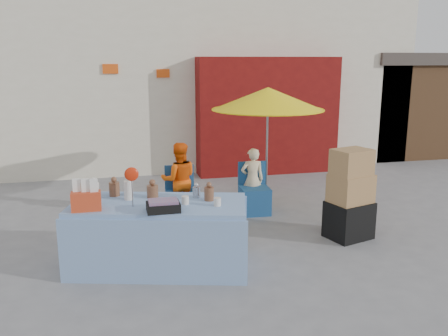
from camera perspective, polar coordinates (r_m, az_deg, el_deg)
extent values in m
plane|color=slate|center=(6.58, -1.69, -9.83)|extent=(80.00, 80.00, 0.00)
cube|color=silver|center=(13.00, -8.10, 11.52)|extent=(12.00, 5.00, 4.50)
cube|color=maroon|center=(10.77, 5.29, 6.25)|extent=(3.20, 0.60, 2.60)
cube|color=#4C331E|center=(14.28, 19.62, 6.80)|extent=(2.60, 3.00, 2.40)
cube|color=#3F3833|center=(14.21, 20.04, 12.21)|extent=(2.80, 3.20, 0.30)
cube|color=#DB4D12|center=(10.42, -13.51, 11.53)|extent=(0.32, 0.04, 0.20)
cube|color=#DB4D12|center=(10.48, -7.35, 11.23)|extent=(0.28, 0.04, 0.18)
cube|color=#80A0CC|center=(6.00, -7.75, -7.96)|extent=(2.29, 1.46, 0.84)
cube|color=#80A0CC|center=(5.56, -8.57, -10.02)|extent=(2.11, 0.59, 0.78)
cube|color=#80A0CC|center=(6.46, -7.04, -6.64)|extent=(2.11, 0.59, 0.78)
cylinder|color=white|center=(6.18, -15.32, -2.61)|extent=(0.15, 0.15, 0.20)
cylinder|color=brown|center=(6.23, -13.06, -2.48)|extent=(0.16, 0.16, 0.18)
cylinder|color=white|center=(6.01, -11.41, -2.63)|extent=(0.14, 0.14, 0.25)
cylinder|color=brown|center=(6.07, -8.59, -2.79)|extent=(0.18, 0.18, 0.16)
cylinder|color=#B2B2B7|center=(6.02, -3.32, -2.91)|extent=(0.12, 0.12, 0.13)
cylinder|color=brown|center=(5.87, -1.81, -3.13)|extent=(0.15, 0.15, 0.17)
cylinder|color=white|center=(5.75, -4.69, -3.88)|extent=(0.11, 0.11, 0.10)
cylinder|color=white|center=(5.66, -0.81, -4.09)|extent=(0.11, 0.11, 0.10)
sphere|color=brown|center=(5.95, -16.80, -3.47)|extent=(0.17, 0.17, 0.17)
ellipsoid|color=red|center=(5.65, -11.07, -0.73)|extent=(0.18, 0.10, 0.17)
cube|color=#C13C1C|center=(5.70, -16.24, -3.86)|extent=(0.36, 0.24, 0.22)
cube|color=black|center=(5.51, -7.32, -4.68)|extent=(0.44, 0.36, 0.10)
cube|color=navy|center=(7.76, -5.20, -4.50)|extent=(0.50, 0.49, 0.45)
cube|color=navy|center=(7.86, -5.40, -1.07)|extent=(0.48, 0.07, 0.40)
cube|color=navy|center=(8.02, 3.69, -3.90)|extent=(0.50, 0.49, 0.45)
cube|color=navy|center=(8.11, 3.37, -0.58)|extent=(0.48, 0.07, 0.40)
imported|color=#F95A0D|center=(7.80, -5.42, -1.42)|extent=(0.63, 0.50, 1.24)
imported|color=beige|center=(8.07, 3.42, -1.41)|extent=(0.41, 0.28, 1.09)
cylinder|color=gray|center=(8.20, 5.17, 2.03)|extent=(0.04, 0.04, 2.00)
cone|color=yellow|center=(8.08, 5.30, 8.31)|extent=(1.90, 1.90, 0.38)
cylinder|color=yellow|center=(8.10, 5.28, 7.04)|extent=(1.90, 1.90, 0.02)
cube|color=black|center=(7.15, 14.78, -6.05)|extent=(0.71, 0.64, 0.54)
cube|color=#9C7746|center=(7.01, 15.01, -2.38)|extent=(0.66, 0.58, 0.41)
cube|color=#9C7746|center=(6.90, 15.12, 0.69)|extent=(0.61, 0.52, 0.37)
ellipsoid|color=yellow|center=(6.46, -7.61, -8.86)|extent=(0.77, 0.64, 0.32)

